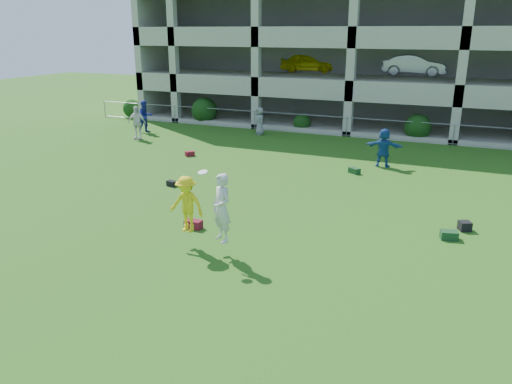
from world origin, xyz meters
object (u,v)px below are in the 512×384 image
at_px(bystander_b, 137,123).
at_px(bystander_c, 260,121).
at_px(bystander_a, 145,117).
at_px(bystander_d, 384,148).
at_px(parking_garage, 380,31).
at_px(crate_d, 465,226).
at_px(frisbee_contest, 199,206).

distance_m(bystander_b, bystander_c, 7.30).
relative_size(bystander_a, bystander_b, 1.02).
height_order(bystander_d, parking_garage, parking_garage).
relative_size(crate_d, parking_garage, 0.01).
relative_size(bystander_c, parking_garage, 0.06).
relative_size(bystander_a, parking_garage, 0.07).
distance_m(bystander_a, frisbee_contest, 18.24).
bearing_deg(bystander_b, bystander_d, -10.09).
distance_m(bystander_a, bystander_d, 15.18).
bearing_deg(bystander_c, parking_garage, 106.29).
height_order(bystander_a, bystander_c, bystander_a).
xyz_separation_m(bystander_b, parking_garage, (11.08, 14.24, 5.05)).
bearing_deg(bystander_b, bystander_c, 26.04).
height_order(bystander_c, bystander_d, bystander_d).
xyz_separation_m(bystander_b, crate_d, (18.05, -7.51, -0.82)).
bearing_deg(bystander_b, parking_garage, 44.34).
relative_size(bystander_a, bystander_c, 1.19).
bearing_deg(frisbee_contest, bystander_b, 132.31).
xyz_separation_m(bystander_b, bystander_d, (14.27, -0.58, -0.06)).
bearing_deg(parking_garage, bystander_a, -133.61).
xyz_separation_m(bystander_b, frisbee_contest, (11.01, -12.10, 0.38)).
distance_m(bystander_a, bystander_b, 2.00).
distance_m(bystander_b, crate_d, 19.57).
relative_size(bystander_d, crate_d, 5.17).
distance_m(bystander_b, parking_garage, 18.74).
distance_m(bystander_a, bystander_c, 7.12).
distance_m(bystander_d, frisbee_contest, 11.98).
height_order(bystander_c, parking_garage, parking_garage).
bearing_deg(frisbee_contest, bystander_d, 74.21).
relative_size(bystander_c, bystander_d, 0.92).
xyz_separation_m(bystander_c, frisbee_contest, (4.95, -16.16, 0.52)).
bearing_deg(bystander_a, bystander_b, -130.98).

